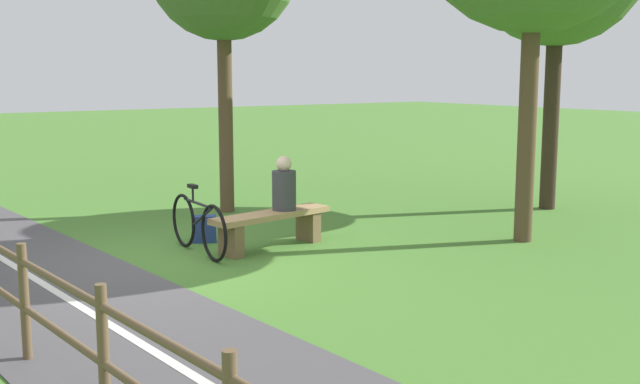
% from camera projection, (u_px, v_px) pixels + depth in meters
% --- Properties ---
extents(ground_plane, '(80.00, 80.00, 0.00)m').
position_uv_depth(ground_plane, '(164.00, 261.00, 9.95)').
color(ground_plane, '#477A2D').
extents(bench, '(1.91, 0.71, 0.51)m').
position_uv_depth(bench, '(271.00, 223.00, 10.61)').
color(bench, '#A88456').
rests_on(bench, ground_plane).
extents(person_seated, '(0.39, 0.39, 0.76)m').
position_uv_depth(person_seated, '(284.00, 187.00, 10.70)').
color(person_seated, '#38383D').
rests_on(person_seated, bench).
extents(bicycle, '(0.11, 1.76, 0.93)m').
position_uv_depth(bicycle, '(198.00, 225.00, 10.28)').
color(bicycle, black).
rests_on(bicycle, ground_plane).
extents(backpack, '(0.39, 0.34, 0.39)m').
position_uv_depth(backpack, '(204.00, 229.00, 11.03)').
color(backpack, navy).
rests_on(backpack, ground_plane).
extents(fence_roadside, '(1.13, 12.82, 1.02)m').
position_uv_depth(fence_roadside, '(24.00, 292.00, 6.42)').
color(fence_roadside, brown).
rests_on(fence_roadside, ground_plane).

